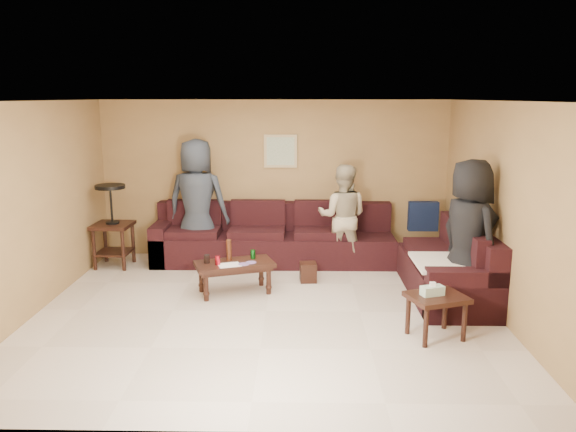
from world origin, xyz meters
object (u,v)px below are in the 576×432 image
object	(u,v)px
coffee_table	(234,267)
sectional_sofa	(327,252)
person_right	(469,236)
person_middle	(343,216)
end_table_left	(113,224)
waste_bin	(308,272)
side_table_right	(436,301)
person_left	(197,202)

from	to	relation	value
coffee_table	sectional_sofa	bearing A→B (deg)	34.43
person_right	person_middle	bearing A→B (deg)	15.63
end_table_left	waste_bin	xyz separation A→B (m)	(2.95, -0.67, -0.52)
sectional_sofa	waste_bin	xyz separation A→B (m)	(-0.29, -0.38, -0.19)
coffee_table	side_table_right	world-z (taller)	coffee_table
side_table_right	waste_bin	xyz separation A→B (m)	(-1.33, 1.85, -0.28)
waste_bin	person_left	size ratio (longest dim) A/B	0.14
end_table_left	person_left	size ratio (longest dim) A/B	0.65
end_table_left	waste_bin	bearing A→B (deg)	-12.87
side_table_right	waste_bin	world-z (taller)	side_table_right
coffee_table	person_right	world-z (taller)	person_right
person_right	side_table_right	bearing A→B (deg)	123.36
person_left	person_middle	size ratio (longest dim) A/B	1.23
end_table_left	person_right	bearing A→B (deg)	-18.83
coffee_table	side_table_right	xyz separation A→B (m)	(2.32, -1.36, 0.05)
waste_bin	person_middle	world-z (taller)	person_middle
coffee_table	person_middle	size ratio (longest dim) A/B	0.71
coffee_table	person_middle	bearing A→B (deg)	38.45
end_table_left	sectional_sofa	bearing A→B (deg)	-5.11
waste_bin	sectional_sofa	bearing A→B (deg)	53.30
coffee_table	waste_bin	world-z (taller)	coffee_table
side_table_right	person_middle	bearing A→B (deg)	107.61
end_table_left	person_right	world-z (taller)	person_right
side_table_right	person_middle	distance (m)	2.71
sectional_sofa	person_middle	distance (m)	0.61
side_table_right	coffee_table	bearing A→B (deg)	149.54
side_table_right	person_right	bearing A→B (deg)	56.90
coffee_table	end_table_left	size ratio (longest dim) A/B	0.89
side_table_right	person_right	distance (m)	1.15
waste_bin	person_right	size ratio (longest dim) A/B	0.15
waste_bin	end_table_left	bearing A→B (deg)	167.13
sectional_sofa	coffee_table	world-z (taller)	sectional_sofa
person_left	person_right	bearing A→B (deg)	161.32
person_right	person_left	bearing A→B (deg)	38.85
sectional_sofa	waste_bin	bearing A→B (deg)	-126.70
end_table_left	side_table_right	xyz separation A→B (m)	(4.28, -2.52, -0.24)
waste_bin	person_right	bearing A→B (deg)	-27.29
waste_bin	person_left	distance (m)	2.09
sectional_sofa	end_table_left	bearing A→B (deg)	174.89
waste_bin	person_middle	xyz separation A→B (m)	(0.52, 0.71, 0.65)
sectional_sofa	person_right	world-z (taller)	person_right
person_left	person_right	distance (m)	4.05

